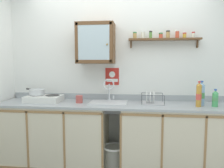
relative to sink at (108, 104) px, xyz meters
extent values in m
cube|color=white|center=(0.09, 0.29, 0.34)|extent=(3.77, 0.05, 2.54)
cube|color=black|center=(-0.75, -0.01, -0.89)|extent=(1.41, 0.54, 0.08)
cube|color=beige|center=(-0.75, -0.04, -0.43)|extent=(1.44, 0.60, 0.84)
cube|color=#997047|center=(-0.75, -0.34, -0.06)|extent=(1.44, 0.01, 0.03)
cube|color=#997047|center=(-0.99, -0.34, -0.43)|extent=(0.02, 0.01, 0.77)
cube|color=#997047|center=(-0.51, -0.34, -0.43)|extent=(0.02, 0.01, 0.77)
cube|color=#997047|center=(-0.03, -0.34, -0.43)|extent=(0.02, 0.01, 0.77)
cube|color=beige|center=(0.92, -0.04, -0.43)|extent=(1.47, 0.60, 0.84)
cube|color=#997047|center=(0.92, -0.34, -0.06)|extent=(1.47, 0.01, 0.03)
cube|color=#997047|center=(0.19, -0.34, -0.43)|extent=(0.02, 0.01, 0.77)
cube|color=#997047|center=(0.68, -0.34, -0.43)|extent=(0.02, 0.01, 0.77)
cube|color=#997047|center=(1.17, -0.34, -0.43)|extent=(0.02, 0.01, 0.77)
cube|color=#9EA3A8|center=(0.09, -0.04, 0.00)|extent=(3.13, 0.63, 0.03)
cube|color=#9EA3A8|center=(0.09, 0.25, 0.05)|extent=(3.13, 0.02, 0.08)
cube|color=silver|center=(0.00, -0.02, 0.02)|extent=(0.50, 0.36, 0.01)
cube|color=slate|center=(0.00, -0.02, -0.09)|extent=(0.42, 0.29, 0.01)
cube|color=slate|center=(0.00, 0.13, -0.04)|extent=(0.42, 0.01, 0.11)
cube|color=slate|center=(0.00, -0.17, -0.04)|extent=(0.42, 0.01, 0.11)
cylinder|color=#4C4C51|center=(0.00, -0.02, -0.10)|extent=(0.04, 0.04, 0.01)
cylinder|color=silver|center=(-0.01, 0.18, 0.03)|extent=(0.05, 0.05, 0.02)
cylinder|color=silver|center=(-0.01, 0.18, 0.14)|extent=(0.02, 0.02, 0.21)
torus|color=silver|center=(-0.01, 0.11, 0.25)|extent=(0.16, 0.02, 0.16)
cylinder|color=silver|center=(0.05, 0.18, 0.06)|extent=(0.02, 0.02, 0.05)
cube|color=silver|center=(-0.90, -0.01, 0.06)|extent=(0.47, 0.33, 0.08)
cylinder|color=#2D2D2D|center=(-1.01, 0.01, 0.10)|extent=(0.19, 0.19, 0.01)
cylinder|color=#2D2D2D|center=(-0.79, 0.01, 0.10)|extent=(0.19, 0.19, 0.01)
cylinder|color=black|center=(-1.01, -0.16, 0.06)|extent=(0.03, 0.02, 0.03)
cylinder|color=black|center=(-0.79, -0.16, 0.06)|extent=(0.03, 0.02, 0.03)
cylinder|color=silver|center=(-1.01, 0.01, 0.14)|extent=(0.21, 0.21, 0.07)
torus|color=silver|center=(-1.01, 0.01, 0.17)|extent=(0.22, 0.22, 0.01)
cylinder|color=black|center=(-1.17, 0.12, 0.16)|extent=(0.15, 0.11, 0.02)
cylinder|color=#4CB266|center=(1.33, -0.10, 0.10)|extent=(0.07, 0.07, 0.17)
cone|color=#4CB266|center=(1.33, -0.10, 0.20)|extent=(0.07, 0.07, 0.03)
cylinder|color=#2D59B2|center=(1.33, -0.10, 0.22)|extent=(0.03, 0.03, 0.02)
cylinder|color=#4C9959|center=(1.33, -0.10, 0.11)|extent=(0.07, 0.07, 0.05)
cylinder|color=gold|center=(1.13, -0.13, 0.15)|extent=(0.06, 0.06, 0.27)
cone|color=gold|center=(1.13, -0.13, 0.29)|extent=(0.06, 0.06, 0.03)
cylinder|color=red|center=(1.13, -0.13, 0.32)|extent=(0.03, 0.03, 0.02)
cylinder|color=#D84C3F|center=(1.13, -0.13, 0.14)|extent=(0.07, 0.07, 0.07)
cylinder|color=#8CB7E0|center=(1.19, -0.03, 0.14)|extent=(0.08, 0.08, 0.26)
cone|color=#8CB7E0|center=(1.19, -0.03, 0.29)|extent=(0.07, 0.07, 0.03)
cylinder|color=#2D59B2|center=(1.19, -0.03, 0.32)|extent=(0.03, 0.03, 0.02)
cylinder|color=#4C9959|center=(1.19, -0.03, 0.14)|extent=(0.08, 0.08, 0.07)
cube|color=#B2B2B7|center=(0.58, 0.00, 0.02)|extent=(0.31, 0.24, 0.01)
cylinder|color=#4C4F54|center=(0.44, -0.11, 0.08)|extent=(0.01, 0.01, 0.11)
cylinder|color=#4C4F54|center=(0.72, -0.11, 0.08)|extent=(0.01, 0.01, 0.11)
cylinder|color=#4C4F54|center=(0.44, 0.11, 0.08)|extent=(0.01, 0.01, 0.11)
cylinder|color=#4C4F54|center=(0.72, 0.11, 0.08)|extent=(0.01, 0.01, 0.11)
cylinder|color=#4C4F54|center=(0.58, -0.11, 0.14)|extent=(0.28, 0.01, 0.01)
cylinder|color=#4C4F54|center=(0.58, 0.11, 0.14)|extent=(0.28, 0.01, 0.01)
cylinder|color=white|center=(0.51, 0.00, 0.10)|extent=(0.01, 0.15, 0.15)
cylinder|color=white|center=(0.55, 0.00, 0.10)|extent=(0.01, 0.14, 0.14)
cylinder|color=white|center=(0.60, 0.00, 0.10)|extent=(0.01, 0.16, 0.16)
cylinder|color=#B24C47|center=(-0.39, -0.05, 0.06)|extent=(0.09, 0.09, 0.10)
torus|color=#B24C47|center=(-0.43, -0.02, 0.07)|extent=(0.06, 0.05, 0.07)
cube|color=brown|center=(-0.19, 0.11, 0.81)|extent=(0.51, 0.31, 0.55)
cube|color=silver|center=(-0.19, -0.05, 0.81)|extent=(0.41, 0.01, 0.45)
cube|color=brown|center=(-0.41, -0.05, 0.81)|extent=(0.04, 0.01, 0.51)
cube|color=brown|center=(0.04, -0.05, 0.81)|extent=(0.04, 0.01, 0.51)
cube|color=brown|center=(-0.19, -0.05, 1.06)|extent=(0.48, 0.01, 0.04)
cube|color=brown|center=(-0.19, -0.05, 0.57)|extent=(0.48, 0.01, 0.04)
sphere|color=olive|center=(-0.01, -0.07, 0.78)|extent=(0.02, 0.02, 0.02)
cube|color=brown|center=(0.74, 0.19, 0.86)|extent=(0.96, 0.14, 0.02)
cube|color=brown|center=(0.29, 0.25, 0.80)|extent=(0.02, 0.03, 0.10)
cube|color=brown|center=(1.18, 0.25, 0.80)|extent=(0.02, 0.03, 0.10)
cylinder|color=tan|center=(0.34, 0.18, 0.91)|extent=(0.05, 0.05, 0.07)
cylinder|color=#33723F|center=(0.34, 0.18, 0.96)|extent=(0.05, 0.05, 0.02)
cylinder|color=silver|center=(0.45, 0.20, 0.92)|extent=(0.05, 0.05, 0.09)
cylinder|color=white|center=(0.45, 0.20, 0.97)|extent=(0.05, 0.05, 0.02)
cylinder|color=#598C3F|center=(0.55, 0.18, 0.92)|extent=(0.04, 0.04, 0.08)
cylinder|color=black|center=(0.55, 0.18, 0.97)|extent=(0.04, 0.04, 0.02)
cylinder|color=#CC4C33|center=(0.69, 0.18, 0.91)|extent=(0.05, 0.05, 0.06)
cylinder|color=#33723F|center=(0.69, 0.18, 0.94)|extent=(0.05, 0.05, 0.02)
cylinder|color=tan|center=(0.78, 0.19, 0.92)|extent=(0.05, 0.05, 0.09)
cylinder|color=black|center=(0.78, 0.19, 0.97)|extent=(0.05, 0.05, 0.02)
cylinder|color=#CC4C33|center=(0.90, 0.18, 0.92)|extent=(0.05, 0.05, 0.09)
cylinder|color=white|center=(0.90, 0.18, 0.97)|extent=(0.05, 0.05, 0.02)
cylinder|color=gold|center=(1.00, 0.19, 0.90)|extent=(0.05, 0.05, 0.06)
cylinder|color=red|center=(1.00, 0.19, 0.94)|extent=(0.05, 0.05, 0.02)
cylinder|color=silver|center=(1.11, 0.19, 0.91)|extent=(0.04, 0.04, 0.06)
cylinder|color=red|center=(1.11, 0.19, 0.95)|extent=(0.04, 0.04, 0.02)
cube|color=#B2261E|center=(0.02, 0.26, 0.35)|extent=(0.20, 0.01, 0.24)
cube|color=white|center=(0.02, 0.25, 0.30)|extent=(0.17, 0.00, 0.04)
cylinder|color=white|center=(0.02, 0.25, 0.38)|extent=(0.09, 0.00, 0.09)
cylinder|color=gray|center=(0.08, -0.10, -0.74)|extent=(0.26, 0.26, 0.37)
torus|color=white|center=(0.08, -0.10, -0.56)|extent=(0.29, 0.29, 0.03)
camera|label=1|loc=(0.39, -2.87, 0.57)|focal=35.07mm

